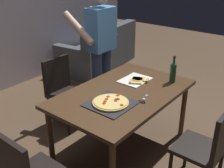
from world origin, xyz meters
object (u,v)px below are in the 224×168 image
at_px(dining_table, 123,98).
at_px(person_serving_pizza, 101,46).
at_px(chair_near_camera, 209,145).
at_px(pepperoni_pizza_on_tray, 111,103).
at_px(wine_bottle, 173,72).
at_px(couch, 100,52).
at_px(kitchen_scissors, 143,100).
at_px(chair_far_side, 63,88).

relative_size(dining_table, person_serving_pizza, 0.89).
distance_m(chair_near_camera, pepperoni_pizza_on_tray, 0.99).
bearing_deg(pepperoni_pizza_on_tray, wine_bottle, -14.24).
relative_size(pepperoni_pizza_on_tray, wine_bottle, 1.33).
relative_size(dining_table, couch, 0.87).
distance_m(couch, pepperoni_pizza_on_tray, 3.05).
height_order(couch, kitchen_scissors, couch).
bearing_deg(person_serving_pizza, chair_near_camera, -106.53).
height_order(dining_table, kitchen_scissors, kitchen_scissors).
bearing_deg(pepperoni_pizza_on_tray, couch, 43.01).
height_order(dining_table, pepperoni_pizza_on_tray, pepperoni_pizza_on_tray).
bearing_deg(wine_bottle, kitchen_scissors, 178.81).
height_order(person_serving_pizza, pepperoni_pizza_on_tray, person_serving_pizza).
bearing_deg(chair_near_camera, person_serving_pizza, 73.47).
relative_size(couch, kitchen_scissors, 9.06).
bearing_deg(chair_near_camera, kitchen_scissors, 92.92).
bearing_deg(kitchen_scissors, wine_bottle, -1.19).
height_order(dining_table, person_serving_pizza, person_serving_pizza).
bearing_deg(kitchen_scissors, person_serving_pizza, 61.98).
relative_size(dining_table, wine_bottle, 4.92).
bearing_deg(dining_table, chair_near_camera, -90.00).
xyz_separation_m(couch, wine_bottle, (-1.34, -2.28, 0.57)).
bearing_deg(couch, pepperoni_pizza_on_tray, -136.99).
relative_size(chair_near_camera, kitchen_scissors, 4.54).
bearing_deg(couch, kitchen_scissors, -130.64).
relative_size(chair_near_camera, person_serving_pizza, 0.51).
xyz_separation_m(person_serving_pizza, wine_bottle, (0.05, -1.05, -0.13)).
bearing_deg(pepperoni_pizza_on_tray, chair_near_camera, -71.81).
relative_size(chair_near_camera, wine_bottle, 2.85).
bearing_deg(chair_far_side, dining_table, -90.00).
xyz_separation_m(chair_near_camera, chair_far_side, (0.00, 1.95, 0.00)).
distance_m(chair_near_camera, couch, 3.53).
distance_m(couch, kitchen_scissors, 3.02).
relative_size(dining_table, chair_far_side, 1.73).
height_order(chair_near_camera, person_serving_pizza, person_serving_pizza).
distance_m(dining_table, chair_near_camera, 0.99).
relative_size(person_serving_pizza, wine_bottle, 5.54).
distance_m(chair_far_side, kitchen_scissors, 1.28).
distance_m(pepperoni_pizza_on_tray, kitchen_scissors, 0.33).
xyz_separation_m(chair_near_camera, couch, (1.91, 2.96, -0.21)).
relative_size(dining_table, pepperoni_pizza_on_tray, 3.68).
xyz_separation_m(chair_far_side, couch, (1.91, 1.01, -0.21)).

